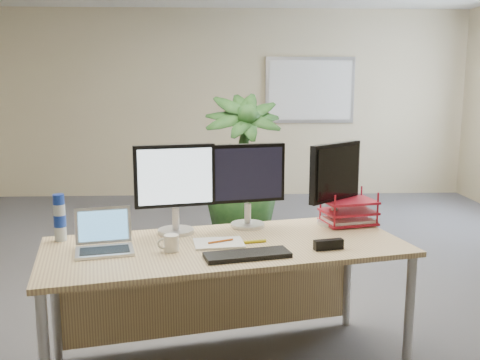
{
  "coord_description": "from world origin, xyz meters",
  "views": [
    {
      "loc": [
        -0.16,
        -3.86,
        1.66
      ],
      "look_at": [
        0.02,
        0.35,
        0.89
      ],
      "focal_mm": 40.0,
      "sensor_mm": 36.0,
      "label": 1
    }
  ],
  "objects_px": {
    "desk": "(221,265)",
    "floor_plant": "(241,175)",
    "monitor_left": "(175,183)",
    "monitor_right": "(248,180)",
    "laptop": "(104,239)"
  },
  "relations": [
    {
      "from": "desk",
      "to": "floor_plant",
      "type": "xyz_separation_m",
      "value": [
        0.22,
        2.29,
        0.14
      ]
    },
    {
      "from": "floor_plant",
      "to": "monitor_right",
      "type": "xyz_separation_m",
      "value": [
        -0.05,
        -2.03,
        0.32
      ]
    },
    {
      "from": "desk",
      "to": "monitor_left",
      "type": "bearing_deg",
      "value": 153.8
    },
    {
      "from": "floor_plant",
      "to": "laptop",
      "type": "xyz_separation_m",
      "value": [
        -0.85,
        -2.46,
        0.07
      ]
    },
    {
      "from": "desk",
      "to": "monitor_right",
      "type": "height_order",
      "value": "monitor_right"
    },
    {
      "from": "monitor_left",
      "to": "monitor_right",
      "type": "bearing_deg",
      "value": 15.69
    },
    {
      "from": "desk",
      "to": "monitor_left",
      "type": "xyz_separation_m",
      "value": [
        -0.27,
        0.13,
        0.47
      ]
    },
    {
      "from": "monitor_left",
      "to": "monitor_right",
      "type": "distance_m",
      "value": 0.46
    },
    {
      "from": "desk",
      "to": "monitor_left",
      "type": "height_order",
      "value": "monitor_left"
    },
    {
      "from": "monitor_left",
      "to": "laptop",
      "type": "height_order",
      "value": "monitor_left"
    },
    {
      "from": "desk",
      "to": "laptop",
      "type": "bearing_deg",
      "value": -164.18
    },
    {
      "from": "desk",
      "to": "monitor_left",
      "type": "distance_m",
      "value": 0.56
    },
    {
      "from": "floor_plant",
      "to": "monitor_left",
      "type": "distance_m",
      "value": 2.23
    },
    {
      "from": "monitor_left",
      "to": "laptop",
      "type": "relative_size",
      "value": 1.52
    },
    {
      "from": "desk",
      "to": "floor_plant",
      "type": "distance_m",
      "value": 2.3
    }
  ]
}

